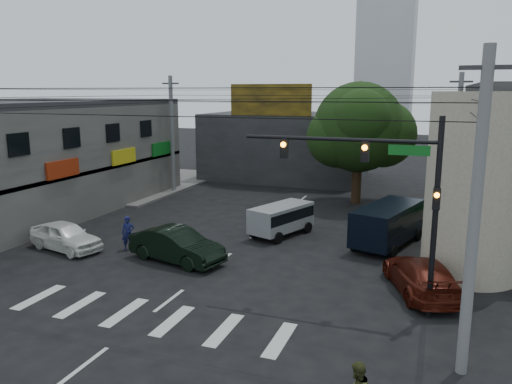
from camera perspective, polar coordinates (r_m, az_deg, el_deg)
The scene contains 17 objects.
ground at distance 22.59m, azimuth -6.04°, elevation -9.36°, with size 160.00×160.00×0.00m, color black.
sidewalk_far_left at distance 46.67m, azimuth -16.19°, elevation 1.21°, with size 16.00×16.00×0.15m, color #514F4C.
corner_column at distance 23.29m, azimuth 23.70°, elevation 0.58°, with size 4.00×4.00×8.00m, color gray.
building_far at distance 47.13m, azimuth 3.53°, elevation 5.33°, with size 14.00×10.00×6.00m, color #232326.
billboard at distance 42.20m, azimuth 1.66°, elevation 10.49°, with size 7.00×0.30×2.60m, color olive.
tower_distant at distance 90.48m, azimuth 14.90°, elevation 19.98°, with size 9.00×9.00×44.00m, color silver.
street_tree at distance 36.39m, azimuth 11.65°, elevation 7.23°, with size 6.40×6.40×8.70m.
traffic_gantry at distance 18.24m, azimuth 14.77°, elevation 1.05°, with size 7.10×0.35×7.20m.
utility_pole_near_right at distance 14.82m, azimuth 23.70°, elevation -2.80°, with size 0.32×0.32×9.20m, color #59595B.
utility_pole_far_left at distance 40.34m, azimuth -9.57°, elevation 6.45°, with size 0.32×0.32×9.20m, color #59595B.
utility_pole_far_right at distance 35.07m, azimuth 21.92°, elevation 5.06°, with size 0.32×0.32×9.20m, color #59595B.
dark_sedan at distance 24.17m, azimuth -9.06°, elevation -6.03°, with size 5.13×2.80×1.60m, color black.
white_compact at distance 27.40m, azimuth -20.94°, elevation -4.72°, with size 4.57×2.66×1.46m, color white.
maroon_sedan at distance 21.39m, azimuth 18.33°, elevation -9.03°, with size 3.73×5.45×1.47m, color #47130A.
silver_minivan at distance 28.12m, azimuth 2.91°, elevation -3.27°, with size 2.99×4.36×1.73m, color #AFB1B8, non-canonical shape.
navy_van at distance 27.11m, azimuth 14.83°, elevation -3.74°, with size 3.45×5.74×2.16m, color black, non-canonical shape.
traffic_officer at distance 26.39m, azimuth -14.42°, elevation -4.59°, with size 0.77×0.68×1.76m, color #121641.
Camera 1 is at (9.46, -18.89, 8.00)m, focal length 35.00 mm.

